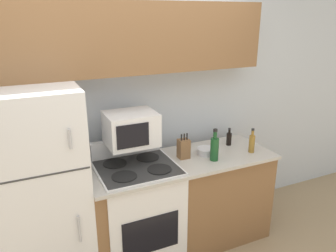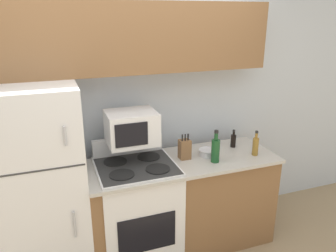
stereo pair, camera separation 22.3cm
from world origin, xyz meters
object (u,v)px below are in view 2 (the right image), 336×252
object	(u,v)px
refrigerator	(40,186)
bottle_vinegar	(255,146)
knife_block	(185,149)
bowl	(207,152)
microwave	(131,128)
bottle_wine_green	(215,150)
stove	(137,210)
bottle_soy_sauce	(233,140)

from	to	relation	value
refrigerator	bottle_vinegar	distance (m)	1.93
knife_block	bowl	size ratio (longest dim) A/B	1.44
microwave	bottle_vinegar	size ratio (longest dim) A/B	1.79
microwave	bowl	world-z (taller)	microwave
knife_block	bowl	world-z (taller)	knife_block
bottle_vinegar	bowl	bearing A→B (deg)	162.22
bottle_wine_green	bottle_vinegar	size ratio (longest dim) A/B	1.25
bowl	refrigerator	bearing A→B (deg)	177.73
stove	knife_block	size ratio (longest dim) A/B	4.58
knife_block	bottle_vinegar	xyz separation A→B (m)	(0.66, -0.15, 0.00)
bottle_wine_green	stove	bearing A→B (deg)	168.84
stove	bottle_soy_sauce	bearing A→B (deg)	6.17
stove	bottle_wine_green	distance (m)	0.90
knife_block	microwave	bearing A→B (deg)	168.30
stove	bottle_wine_green	bearing A→B (deg)	-11.16
knife_block	bowl	xyz separation A→B (m)	(0.23, -0.02, -0.06)
bottle_vinegar	refrigerator	bearing A→B (deg)	174.14
stove	bowl	size ratio (longest dim) A/B	6.59
microwave	bottle_wine_green	world-z (taller)	microwave
refrigerator	bottle_soy_sauce	world-z (taller)	refrigerator
bottle_wine_green	bottle_soy_sauce	distance (m)	0.42
bottle_wine_green	bottle_vinegar	distance (m)	0.43
refrigerator	bottle_soy_sauce	distance (m)	1.83
bottle_wine_green	bottle_vinegar	bearing A→B (deg)	0.78
knife_block	bottle_wine_green	distance (m)	0.28
stove	bottle_vinegar	size ratio (longest dim) A/B	4.58
bowl	bottle_soy_sauce	bearing A→B (deg)	17.43
bottle_vinegar	bottle_soy_sauce	bearing A→B (deg)	110.63
bowl	bottle_vinegar	world-z (taller)	bottle_vinegar
refrigerator	bottle_wine_green	distance (m)	1.52
bottle_wine_green	bottle_vinegar	xyz separation A→B (m)	(0.43, 0.01, -0.02)
bottle_wine_green	knife_block	bearing A→B (deg)	145.09
refrigerator	bottle_soy_sauce	size ratio (longest dim) A/B	9.43
stove	bowl	world-z (taller)	stove
knife_block	bottle_vinegar	world-z (taller)	same
refrigerator	bowl	bearing A→B (deg)	-2.27
stove	microwave	bearing A→B (deg)	89.47
knife_block	bottle_wine_green	bearing A→B (deg)	-34.91
bottle_vinegar	bottle_soy_sauce	distance (m)	0.26
knife_block	stove	bearing A→B (deg)	-177.18
bowl	bottle_wine_green	world-z (taller)	bottle_wine_green
refrigerator	microwave	distance (m)	0.89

